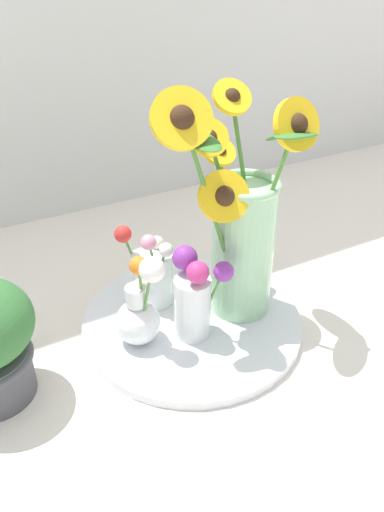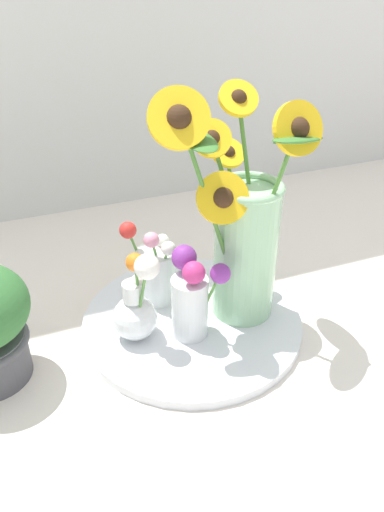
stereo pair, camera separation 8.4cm
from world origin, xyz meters
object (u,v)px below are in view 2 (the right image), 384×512
object	(u,v)px
mason_jar_sunflowers	(244,233)
vase_small_center	(191,296)
serving_tray	(192,321)
vase_small_back	(156,270)
vase_bulb_right	(136,307)

from	to	relation	value
mason_jar_sunflowers	vase_small_center	distance (m)	0.14
serving_tray	vase_small_back	distance (m)	0.12
vase_small_back	vase_bulb_right	bearing A→B (deg)	-124.56
mason_jar_sunflowers	vase_small_back	size ratio (longest dim) A/B	2.66
vase_small_center	vase_bulb_right	bearing A→B (deg)	165.04
mason_jar_sunflowers	vase_bulb_right	bearing A→B (deg)	-179.30
serving_tray	vase_small_center	xyz separation A→B (m)	(-0.02, -0.04, 0.09)
mason_jar_sunflowers	vase_small_back	world-z (taller)	mason_jar_sunflowers
mason_jar_sunflowers	vase_bulb_right	xyz separation A→B (m)	(-0.20, -0.00, -0.10)
vase_small_center	mason_jar_sunflowers	bearing A→B (deg)	14.19
vase_small_back	mason_jar_sunflowers	bearing A→B (deg)	-35.18
vase_bulb_right	vase_small_center	bearing A→B (deg)	-14.96
serving_tray	vase_small_center	bearing A→B (deg)	-112.26
serving_tray	mason_jar_sunflowers	size ratio (longest dim) A/B	0.93
vase_bulb_right	mason_jar_sunflowers	bearing A→B (deg)	0.70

